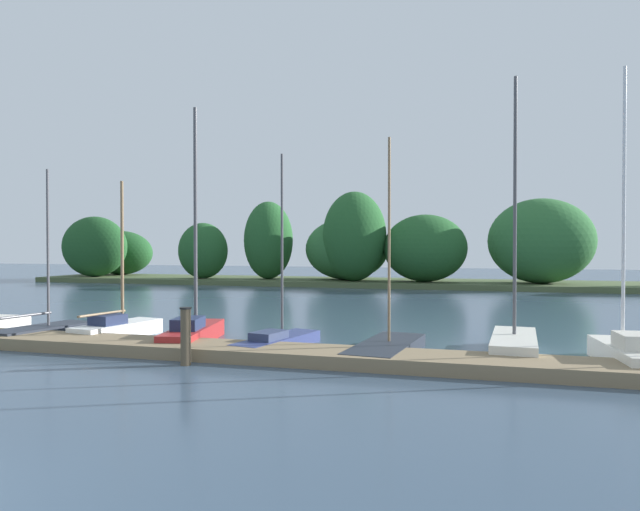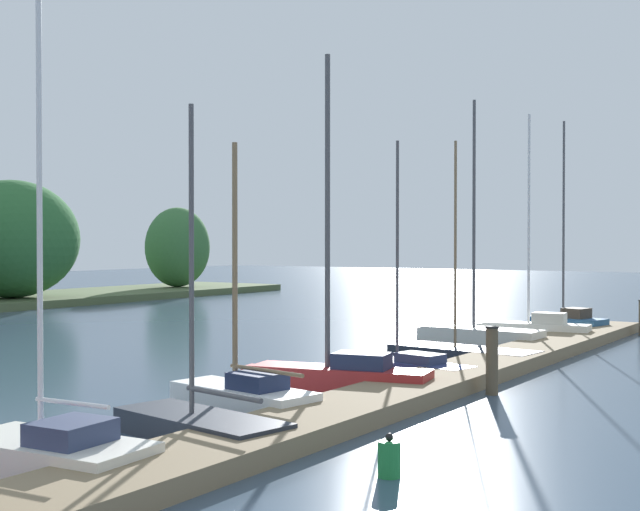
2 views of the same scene
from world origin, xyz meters
name	(u,v)px [view 2 (image 2 of 2)]	position (x,y,z in m)	size (l,w,h in m)	color
dock_pier	(446,379)	(0.00, 10.48, 0.17)	(30.34, 1.80, 0.35)	#847051
sailboat_1	(48,448)	(-10.00, 12.16, 0.36)	(1.61, 3.31, 7.62)	silver
sailboat_2	(195,423)	(-7.15, 11.84, 0.27)	(1.83, 3.72, 5.70)	#232833
sailboat_3	(240,393)	(-4.88, 12.66, 0.36)	(1.65, 3.59, 5.32)	white
sailboat_4	(335,371)	(-1.86, 12.32, 0.44)	(1.83, 4.44, 7.55)	maroon
sailboat_5	(402,364)	(1.08, 12.16, 0.27)	(1.72, 4.04, 5.90)	navy
sailboat_6	(459,352)	(4.41, 12.10, 0.23)	(1.82, 4.58, 6.22)	#232833
sailboat_7	(477,334)	(7.88, 13.00, 0.39)	(1.42, 4.21, 7.92)	silver
sailboat_8	(533,327)	(10.51, 12.03, 0.42)	(1.27, 3.86, 7.71)	silver
sailboat_9	(566,321)	(13.40, 11.79, 0.43)	(1.73, 3.02, 7.80)	#285684
mooring_piling_1	(492,360)	(-0.41, 9.18, 0.76)	(0.31, 0.31, 1.51)	brown
channel_buoy_0	(389,459)	(-7.51, 7.90, 0.27)	(0.33, 0.33, 0.63)	#23843D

